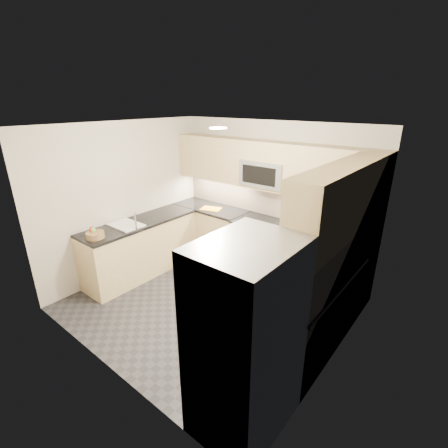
% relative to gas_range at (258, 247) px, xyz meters
% --- Properties ---
extents(floor, '(3.60, 3.20, 0.00)m').
position_rel_gas_range_xyz_m(floor, '(0.00, -1.28, -0.46)').
color(floor, black).
rests_on(floor, ground).
extents(ceiling, '(3.60, 3.20, 0.02)m').
position_rel_gas_range_xyz_m(ceiling, '(0.00, -1.28, 2.04)').
color(ceiling, beige).
rests_on(ceiling, wall_back).
extents(wall_back, '(3.60, 0.02, 2.50)m').
position_rel_gas_range_xyz_m(wall_back, '(0.00, 0.32, 0.79)').
color(wall_back, '#BDB4A5').
rests_on(wall_back, floor).
extents(wall_front, '(3.60, 0.02, 2.50)m').
position_rel_gas_range_xyz_m(wall_front, '(0.00, -2.88, 0.79)').
color(wall_front, '#BDB4A5').
rests_on(wall_front, floor).
extents(wall_left, '(0.02, 3.20, 2.50)m').
position_rel_gas_range_xyz_m(wall_left, '(-1.80, -1.28, 0.79)').
color(wall_left, '#BDB4A5').
rests_on(wall_left, floor).
extents(wall_right, '(0.02, 3.20, 2.50)m').
position_rel_gas_range_xyz_m(wall_right, '(1.80, -1.28, 0.79)').
color(wall_right, '#BDB4A5').
rests_on(wall_right, floor).
extents(base_cab_back_left, '(1.42, 0.60, 0.90)m').
position_rel_gas_range_xyz_m(base_cab_back_left, '(-1.09, 0.02, -0.01)').
color(base_cab_back_left, tan).
rests_on(base_cab_back_left, floor).
extents(base_cab_back_right, '(1.42, 0.60, 0.90)m').
position_rel_gas_range_xyz_m(base_cab_back_right, '(1.09, 0.02, -0.01)').
color(base_cab_back_right, tan).
rests_on(base_cab_back_right, floor).
extents(base_cab_right, '(0.60, 1.70, 0.90)m').
position_rel_gas_range_xyz_m(base_cab_right, '(1.50, -1.12, -0.01)').
color(base_cab_right, tan).
rests_on(base_cab_right, floor).
extents(base_cab_peninsula, '(0.60, 2.00, 0.90)m').
position_rel_gas_range_xyz_m(base_cab_peninsula, '(-1.50, -1.28, -0.01)').
color(base_cab_peninsula, tan).
rests_on(base_cab_peninsula, floor).
extents(countertop_back_left, '(1.42, 0.63, 0.04)m').
position_rel_gas_range_xyz_m(countertop_back_left, '(-1.09, 0.02, 0.47)').
color(countertop_back_left, black).
rests_on(countertop_back_left, base_cab_back_left).
extents(countertop_back_right, '(1.42, 0.63, 0.04)m').
position_rel_gas_range_xyz_m(countertop_back_right, '(1.09, 0.02, 0.47)').
color(countertop_back_right, black).
rests_on(countertop_back_right, base_cab_back_right).
extents(countertop_right, '(0.63, 1.70, 0.04)m').
position_rel_gas_range_xyz_m(countertop_right, '(1.50, -1.12, 0.47)').
color(countertop_right, black).
rests_on(countertop_right, base_cab_right).
extents(countertop_peninsula, '(0.63, 2.00, 0.04)m').
position_rel_gas_range_xyz_m(countertop_peninsula, '(-1.50, -1.28, 0.47)').
color(countertop_peninsula, black).
rests_on(countertop_peninsula, base_cab_peninsula).
extents(upper_cab_back, '(3.60, 0.35, 0.75)m').
position_rel_gas_range_xyz_m(upper_cab_back, '(0.00, 0.15, 1.37)').
color(upper_cab_back, tan).
rests_on(upper_cab_back, wall_back).
extents(upper_cab_right, '(0.35, 1.95, 0.75)m').
position_rel_gas_range_xyz_m(upper_cab_right, '(1.62, -1.00, 1.37)').
color(upper_cab_right, tan).
rests_on(upper_cab_right, wall_right).
extents(backsplash_back, '(3.60, 0.01, 0.51)m').
position_rel_gas_range_xyz_m(backsplash_back, '(0.00, 0.32, 0.74)').
color(backsplash_back, '#C6AC8F').
rests_on(backsplash_back, wall_back).
extents(backsplash_right, '(0.01, 2.30, 0.51)m').
position_rel_gas_range_xyz_m(backsplash_right, '(1.80, -0.82, 0.74)').
color(backsplash_right, '#C6AC8F').
rests_on(backsplash_right, wall_right).
extents(gas_range, '(0.76, 0.65, 0.91)m').
position_rel_gas_range_xyz_m(gas_range, '(0.00, 0.00, 0.00)').
color(gas_range, '#ACB0B5').
rests_on(gas_range, floor).
extents(range_cooktop, '(0.76, 0.65, 0.03)m').
position_rel_gas_range_xyz_m(range_cooktop, '(0.00, 0.00, 0.46)').
color(range_cooktop, black).
rests_on(range_cooktop, gas_range).
extents(oven_door_glass, '(0.62, 0.02, 0.45)m').
position_rel_gas_range_xyz_m(oven_door_glass, '(0.00, -0.33, -0.01)').
color(oven_door_glass, black).
rests_on(oven_door_glass, gas_range).
extents(oven_handle, '(0.60, 0.02, 0.02)m').
position_rel_gas_range_xyz_m(oven_handle, '(0.00, -0.35, 0.26)').
color(oven_handle, '#B2B5BA').
rests_on(oven_handle, gas_range).
extents(microwave, '(0.76, 0.40, 0.40)m').
position_rel_gas_range_xyz_m(microwave, '(0.00, 0.12, 1.24)').
color(microwave, '#95979D').
rests_on(microwave, upper_cab_back).
extents(microwave_door, '(0.60, 0.01, 0.28)m').
position_rel_gas_range_xyz_m(microwave_door, '(0.00, -0.08, 1.24)').
color(microwave_door, black).
rests_on(microwave_door, microwave).
extents(refrigerator, '(0.70, 0.90, 1.80)m').
position_rel_gas_range_xyz_m(refrigerator, '(1.45, -2.43, 0.45)').
color(refrigerator, '#ACB0B5').
rests_on(refrigerator, floor).
extents(fridge_handle_left, '(0.02, 0.02, 1.20)m').
position_rel_gas_range_xyz_m(fridge_handle_left, '(1.08, -2.61, 0.49)').
color(fridge_handle_left, '#B2B5BA').
rests_on(fridge_handle_left, refrigerator).
extents(fridge_handle_right, '(0.02, 0.02, 1.20)m').
position_rel_gas_range_xyz_m(fridge_handle_right, '(1.08, -2.25, 0.49)').
color(fridge_handle_right, '#B2B5BA').
rests_on(fridge_handle_right, refrigerator).
extents(sink_basin, '(0.52, 0.38, 0.16)m').
position_rel_gas_range_xyz_m(sink_basin, '(-1.50, -1.53, 0.42)').
color(sink_basin, white).
rests_on(sink_basin, base_cab_peninsula).
extents(faucet, '(0.03, 0.03, 0.28)m').
position_rel_gas_range_xyz_m(faucet, '(-1.24, -1.53, 0.62)').
color(faucet, silver).
rests_on(faucet, countertop_peninsula).
extents(utensil_bowl, '(0.34, 0.34, 0.15)m').
position_rel_gas_range_xyz_m(utensil_bowl, '(1.60, 0.02, 0.56)').
color(utensil_bowl, '#66BB50').
rests_on(utensil_bowl, countertop_back_right).
extents(cutting_board, '(0.41, 0.35, 0.01)m').
position_rel_gas_range_xyz_m(cutting_board, '(-1.00, -0.06, 0.49)').
color(cutting_board, orange).
rests_on(cutting_board, countertop_back_left).
extents(fruit_basket, '(0.28, 0.28, 0.09)m').
position_rel_gas_range_xyz_m(fruit_basket, '(-1.42, -2.09, 0.53)').
color(fruit_basket, olive).
rests_on(fruit_basket, countertop_peninsula).
extents(fruit_apple, '(0.08, 0.08, 0.08)m').
position_rel_gas_range_xyz_m(fruit_apple, '(-1.51, -2.09, 0.60)').
color(fruit_apple, '#AE1B13').
rests_on(fruit_apple, fruit_basket).
extents(fruit_pear, '(0.07, 0.07, 0.07)m').
position_rel_gas_range_xyz_m(fruit_pear, '(-1.46, -2.10, 0.60)').
color(fruit_pear, '#54C454').
rests_on(fruit_pear, fruit_basket).
extents(dish_towel_check, '(0.19, 0.07, 0.37)m').
position_rel_gas_range_xyz_m(dish_towel_check, '(-0.09, -0.37, 0.10)').
color(dish_towel_check, silver).
rests_on(dish_towel_check, oven_handle).
extents(dish_towel_blue, '(0.18, 0.06, 0.35)m').
position_rel_gas_range_xyz_m(dish_towel_blue, '(0.15, -0.37, 0.10)').
color(dish_towel_blue, '#376498').
rests_on(dish_towel_blue, oven_handle).
extents(fruit_orange, '(0.07, 0.07, 0.07)m').
position_rel_gas_range_xyz_m(fruit_orange, '(-1.47, -2.11, 0.60)').
color(fruit_orange, red).
rests_on(fruit_orange, fruit_basket).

